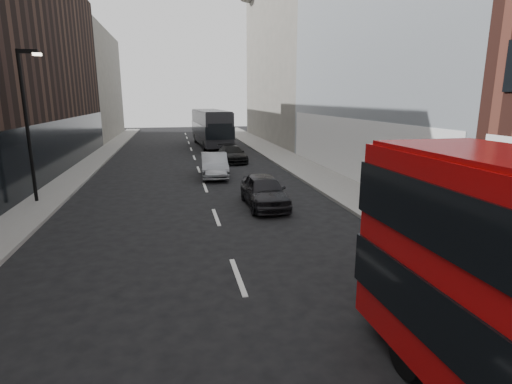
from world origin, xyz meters
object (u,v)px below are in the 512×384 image
car_c (232,154)px  street_lamp (28,116)px  car_a (264,191)px  grey_bus (211,127)px  car_b (214,165)px

car_c → street_lamp: bearing=-140.0°
street_lamp → car_a: bearing=-13.9°
grey_bus → car_c: size_ratio=2.67×
street_lamp → grey_bus: (10.43, 21.99, -2.16)m
street_lamp → car_b: size_ratio=1.50×
street_lamp → car_c: 16.05m
car_b → car_a: bearing=-75.5°
grey_bus → car_c: (0.67, -10.95, -1.38)m
street_lamp → car_a: 11.49m
grey_bus → car_a: (0.22, -24.63, -1.27)m
grey_bus → car_a: grey_bus is taller
grey_bus → car_c: bearing=-89.9°
car_a → car_b: car_b is taller
car_a → car_c: size_ratio=1.00×
car_a → car_c: car_a is taller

